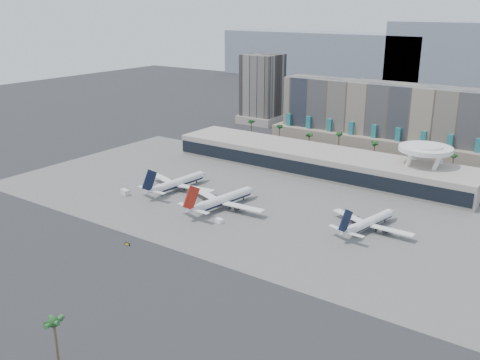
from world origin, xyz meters
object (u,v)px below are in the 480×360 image
Objects in this scene: airliner_left at (178,183)px; service_vehicle_b at (219,221)px; service_vehicle_a at (125,192)px; airliner_right at (369,222)px; airliner_centre at (223,200)px; taxiway_sign at (127,244)px.

airliner_left reaches higher than service_vehicle_b.
service_vehicle_a is at bearing -164.65° from service_vehicle_b.
airliner_right is 61.97m from service_vehicle_b.
service_vehicle_b is (9.07, -14.73, -3.04)m from airliner_centre.
airliner_centre is at bearing 32.63° from service_vehicle_a.
airliner_centre is 17.57m from service_vehicle_b.
service_vehicle_a is (-113.03, -27.67, -2.16)m from airliner_right.
airliner_left is at bearing 176.66° from airliner_centre.
taxiway_sign is (43.12, -39.56, -0.74)m from service_vehicle_a.
airliner_right is 16.62× the size of taxiway_sign.
airliner_centre is 1.15× the size of airliner_right.
airliner_right reaches higher than service_vehicle_b.
airliner_right is 116.38m from service_vehicle_a.
service_vehicle_a reaches higher than taxiway_sign.
airliner_centre reaches higher than service_vehicle_b.
service_vehicle_b is at bearing -49.85° from airliner_centre.
airliner_left is 97.07m from airliner_right.
airliner_centre reaches higher than service_vehicle_a.
taxiway_sign is (-6.14, -52.93, -3.39)m from airliner_centre.
airliner_right is 11.37× the size of service_vehicle_b.
airliner_left is at bearing 68.81° from service_vehicle_a.
airliner_right is at bearing 21.18° from airliner_centre.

